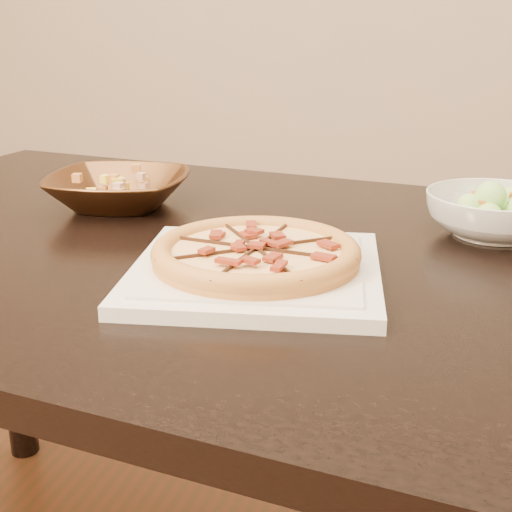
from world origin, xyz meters
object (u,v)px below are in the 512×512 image
Objects in this scene: bronze_bowl at (119,190)px; salad_bowl at (495,214)px; dining_table at (206,298)px; plate at (256,271)px; pizza at (256,253)px.

salad_bowl is (0.62, 0.01, 0.00)m from bronze_bowl.
dining_table is at bearing -161.07° from salad_bowl.
pizza is (-0.00, 0.00, 0.02)m from plate.
salad_bowl reaches higher than dining_table.
bronze_bowl is at bearing 147.07° from dining_table.
salad_bowl reaches higher than pizza.
dining_table is at bearing -32.93° from bronze_bowl.
bronze_bowl is (-0.33, 0.27, 0.02)m from plate.
pizza reaches higher than dining_table.
bronze_bowl is at bearing 140.30° from pizza.
plate reaches higher than dining_table.
bronze_bowl is 1.15× the size of salad_bowl.
dining_table is 5.98× the size of pizza.
plate is 1.50× the size of bronze_bowl.
salad_bowl is at bearing 18.93° from dining_table.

